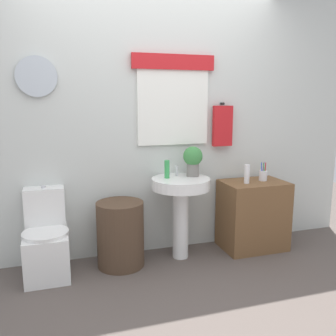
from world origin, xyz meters
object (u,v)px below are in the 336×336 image
(toilet, at_px, (46,242))
(laundry_hamper, at_px, (120,234))
(pedestal_sink, at_px, (181,197))
(lotion_bottle, at_px, (247,174))
(soap_bottle, at_px, (167,169))
(wooden_cabinet, at_px, (253,215))
(potted_plant, at_px, (193,159))
(toothbrush_cup, at_px, (263,175))

(toilet, distance_m, laundry_hamper, 0.64)
(toilet, distance_m, pedestal_sink, 1.25)
(lotion_bottle, bearing_deg, soap_bottle, 173.47)
(pedestal_sink, xyz_separation_m, wooden_cabinet, (0.78, 0.00, -0.25))
(wooden_cabinet, relative_size, potted_plant, 2.43)
(potted_plant, height_order, toothbrush_cup, potted_plant)
(wooden_cabinet, distance_m, potted_plant, 0.87)
(laundry_hamper, xyz_separation_m, soap_bottle, (0.46, 0.05, 0.56))
(toilet, height_order, wooden_cabinet, toilet)
(laundry_hamper, relative_size, soap_bottle, 3.55)
(toothbrush_cup, bearing_deg, lotion_bottle, -164.75)
(wooden_cabinet, bearing_deg, pedestal_sink, 180.00)
(toothbrush_cup, bearing_deg, pedestal_sink, -178.71)
(soap_bottle, distance_m, potted_plant, 0.27)
(laundry_hamper, distance_m, soap_bottle, 0.73)
(toilet, height_order, potted_plant, potted_plant)
(pedestal_sink, xyz_separation_m, soap_bottle, (-0.12, 0.05, 0.27))
(potted_plant, xyz_separation_m, toothbrush_cup, (0.75, -0.04, -0.20))
(toilet, relative_size, wooden_cabinet, 1.09)
(wooden_cabinet, height_order, toothbrush_cup, toothbrush_cup)
(pedestal_sink, relative_size, lotion_bottle, 4.21)
(toilet, xyz_separation_m, soap_bottle, (1.09, 0.01, 0.58))
(pedestal_sink, distance_m, lotion_bottle, 0.69)
(toothbrush_cup, bearing_deg, laundry_hamper, -179.22)
(laundry_hamper, height_order, toothbrush_cup, toothbrush_cup)
(soap_bottle, bearing_deg, wooden_cabinet, -3.19)
(toilet, relative_size, potted_plant, 2.66)
(toilet, distance_m, lotion_bottle, 1.95)
(toilet, xyz_separation_m, wooden_cabinet, (1.99, -0.04, 0.06))
(potted_plant, bearing_deg, wooden_cabinet, -5.39)
(pedestal_sink, distance_m, wooden_cabinet, 0.82)
(toilet, height_order, lotion_bottle, lotion_bottle)
(laundry_hamper, xyz_separation_m, toothbrush_cup, (1.46, 0.02, 0.45))
(wooden_cabinet, xyz_separation_m, soap_bottle, (-0.90, 0.05, 0.51))
(laundry_hamper, height_order, lotion_bottle, lotion_bottle)
(laundry_hamper, xyz_separation_m, wooden_cabinet, (1.35, 0.00, 0.05))
(soap_bottle, bearing_deg, lotion_bottle, -6.53)
(lotion_bottle, height_order, toothbrush_cup, same)
(wooden_cabinet, xyz_separation_m, toothbrush_cup, (0.11, 0.02, 0.40))
(toilet, height_order, soap_bottle, soap_bottle)
(potted_plant, distance_m, toothbrush_cup, 0.77)
(toilet, relative_size, pedestal_sink, 0.97)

